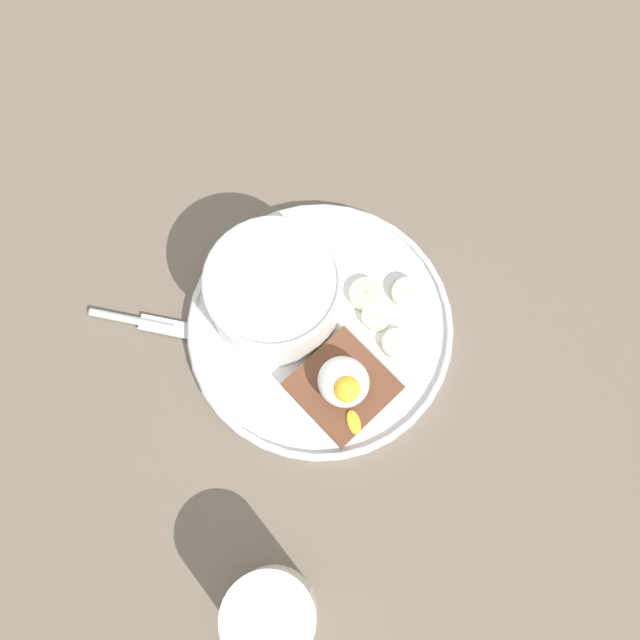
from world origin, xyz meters
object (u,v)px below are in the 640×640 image
Objects in this scene: banana_slice_left at (396,344)px; knife at (148,323)px; banana_slice_back at (407,293)px; oatmeal_bowl at (275,293)px; poached_egg at (344,383)px; banana_slice_front at (376,317)px; toast_slice at (343,387)px; banana_slice_right at (366,294)px; coffee_mug at (271,615)px.

knife is at bearing -138.21° from banana_slice_left.
knife is at bearing -126.44° from banana_slice_back.
oatmeal_bowl is 1.84× the size of poached_egg.
poached_egg is at bearing -75.96° from banana_slice_back.
banana_slice_back is at bearing 53.56° from knife.
oatmeal_bowl is at bearing 174.17° from poached_egg.
banana_slice_front is 3.31cm from banana_slice_left.
banana_slice_back is at bearing 51.73° from oatmeal_bowl.
toast_slice is at bearing 152.79° from poached_egg.
banana_slice_back is (0.29, 3.89, 0.06)cm from banana_slice_front.
banana_slice_left is 0.70× the size of banana_slice_back.
poached_egg is 2.37× the size of banana_slice_left.
oatmeal_bowl is at bearing -128.27° from banana_slice_back.
toast_slice is 7.72cm from banana_slice_front.
banana_slice_left is (0.22, 6.81, -2.89)cm from poached_egg.
banana_slice_front is 0.33× the size of knife.
banana_slice_right is at bearing 159.98° from banana_slice_front.
banana_slice_right is (5.32, 6.99, -2.89)cm from oatmeal_bowl.
banana_slice_left is (3.28, -0.43, -0.11)cm from banana_slice_front.
coffee_mug is (10.26, -17.85, 2.38)cm from toast_slice.
banana_slice_back is (-2.78, 11.13, -2.71)cm from poached_egg.
banana_slice_right is at bearing 52.75° from oatmeal_bowl.
oatmeal_bowl is 10.23cm from banana_slice_front.
banana_slice_right is at bearing 123.07° from toast_slice.
banana_slice_right is (-5.21, 8.00, -0.26)cm from toast_slice.
banana_slice_back is 31.73cm from coffee_mug.
coffee_mug is at bearing -59.11° from banana_slice_right.
knife is (-18.18, -16.25, -1.06)cm from banana_slice_left.
banana_slice_back is 0.50× the size of coffee_mug.
coffee_mug is 29.51cm from knife.
banana_slice_right is 21.61cm from knife.
banana_slice_front is at bearing 172.50° from banana_slice_left.
poached_egg is (10.70, -1.09, -0.17)cm from oatmeal_bowl.
toast_slice is 0.80× the size of knife.
oatmeal_bowl reaches higher than poached_egg.
oatmeal_bowl reaches higher than banana_slice_front.
toast_slice is (10.53, -1.00, -2.63)cm from oatmeal_bowl.
oatmeal_bowl is 1.52× the size of toast_slice.
coffee_mug is at bearing -42.21° from oatmeal_bowl.
oatmeal_bowl is 10.89cm from toast_slice.
toast_slice reaches higher than banana_slice_front.
toast_slice reaches higher than banana_slice_left.
banana_slice_left is 5.26cm from banana_slice_back.
banana_slice_left is at bearing 27.65° from oatmeal_bowl.
toast_slice is 1.01× the size of coffee_mug.
poached_egg is (0.17, -0.09, 2.46)cm from toast_slice.
banana_slice_right is at bearing 54.32° from knife.
toast_slice is 2.39× the size of banana_slice_front.
knife is at bearing -124.61° from oatmeal_bowl.
knife is (-14.90, -16.68, -1.17)cm from banana_slice_front.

